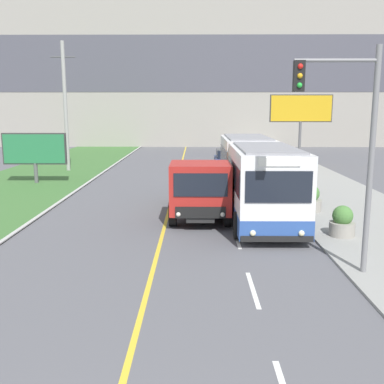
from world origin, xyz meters
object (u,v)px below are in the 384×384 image
Objects in this scene: planter_round_far at (282,175)px; planter_round_third at (293,185)px; billboard_small at (34,150)px; city_bus at (254,175)px; dump_truck at (200,190)px; planter_round_near at (342,222)px; traffic_light_mast at (350,134)px; car_distant at (226,159)px; utility_pole_far at (65,107)px; billboard_large at (301,111)px; planter_round_second at (310,199)px.

planter_round_third is at bearing -91.80° from planter_round_far.
city_bus is at bearing -30.11° from billboard_small.
planter_round_near is (5.15, -2.76, -0.68)m from dump_truck.
billboard_small reaches higher than planter_round_near.
city_bus is at bearing 99.79° from traffic_light_mast.
billboard_small is 3.65× the size of planter_round_far.
planter_round_far is at bearing -68.81° from car_distant.
dump_truck is 18.49m from utility_pole_far.
billboard_large is (9.06, 21.55, 3.22)m from dump_truck.
city_bus is 10.52× the size of planter_round_third.
billboard_small reaches higher than planter_round_far.
car_distant is (-0.28, 15.23, -0.94)m from city_bus.
car_distant is 0.45× the size of utility_pole_far.
billboard_small is at bearing -147.82° from billboard_large.
planter_round_far is at bearing 85.44° from traffic_light_mast.
planter_round_third is (15.41, -4.00, -1.52)m from billboard_small.
billboard_large is 5.23× the size of planter_round_near.
city_bus is 2.11× the size of billboard_large.
utility_pole_far is at bearing 159.12° from planter_round_far.
planter_round_third is 1.07× the size of planter_round_far.
billboard_small is 15.62m from planter_round_far.
traffic_light_mast reaches higher than billboard_large.
billboard_large is at bearing 78.63° from planter_round_second.
billboard_small reaches higher than dump_truck.
planter_round_far is at bearing 88.20° from planter_round_third.
city_bus is 8.05m from planter_round_far.
utility_pole_far is 8.07× the size of planter_round_third.
car_distant is 14.84m from billboard_small.
billboard_small is (-12.55, -7.79, 1.43)m from car_distant.
billboard_large is 5.36× the size of planter_round_far.
car_distant is at bearing 99.81° from planter_round_second.
car_distant is at bearing 91.06° from city_bus.
utility_pole_far is 7.79× the size of planter_round_second.
city_bus is 4.43m from planter_round_third.
billboard_small is (-10.30, 9.37, 0.86)m from dump_truck.
planter_round_third reaches higher than planter_round_near.
city_bus is 3.10× the size of billboard_small.
car_distant is at bearing 94.18° from traffic_light_mast.
planter_round_third is (0.13, 4.07, -0.02)m from planter_round_second.
planter_round_second is at bearing -14.19° from city_bus.
dump_truck is 0.69× the size of utility_pole_far.
traffic_light_mast is at bearing -58.34° from dump_truck.
dump_truck is at bearing -97.46° from car_distant.
planter_round_near reaches higher than planter_round_far.
billboard_large is 13.29m from planter_round_far.
car_distant reaches higher than planter_round_far.
planter_round_near is at bearing -89.73° from planter_round_third.
planter_round_far is (0.13, 4.07, -0.04)m from planter_round_third.
billboard_large is at bearing 80.87° from planter_round_near.
billboard_large reaches higher than city_bus.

